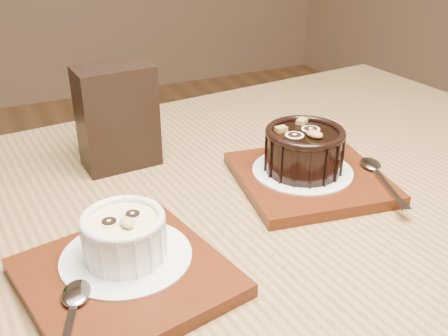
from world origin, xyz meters
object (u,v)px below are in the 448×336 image
at_px(ramekin_white, 124,234).
at_px(ramekin_dark, 304,148).
at_px(tray_left, 126,278).
at_px(condiment_stand, 117,117).
at_px(table, 226,289).
at_px(tray_right, 310,178).

relative_size(ramekin_white, ramekin_dark, 0.81).
xyz_separation_m(tray_left, condiment_stand, (0.07, 0.25, 0.06)).
bearing_deg(tray_left, condiment_stand, 75.54).
distance_m(ramekin_white, ramekin_dark, 0.27).
xyz_separation_m(table, ramekin_white, (-0.12, -0.03, 0.13)).
bearing_deg(tray_right, tray_left, -161.10).
height_order(table, tray_right, tray_right).
bearing_deg(ramekin_white, ramekin_dark, 9.34).
xyz_separation_m(table, tray_left, (-0.13, -0.05, 0.10)).
bearing_deg(table, ramekin_white, -167.89).
bearing_deg(ramekin_white, condiment_stand, 67.90).
relative_size(ramekin_dark, condiment_stand, 0.73).
height_order(table, condiment_stand, condiment_stand).
distance_m(table, ramekin_dark, 0.20).
height_order(tray_left, ramekin_white, ramekin_white).
relative_size(table, tray_right, 7.07).
xyz_separation_m(table, tray_right, (0.14, 0.05, 0.10)).
height_order(ramekin_white, tray_right, ramekin_white).
height_order(tray_left, tray_right, same).
xyz_separation_m(table, condiment_stand, (-0.06, 0.21, 0.16)).
bearing_deg(table, condiment_stand, 107.50).
bearing_deg(ramekin_dark, tray_left, -173.91).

